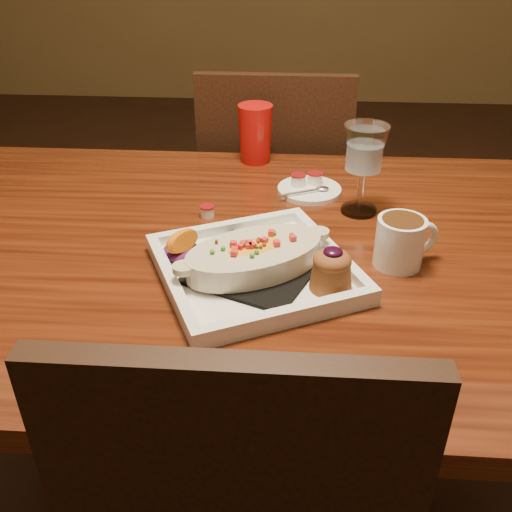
# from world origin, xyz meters

# --- Properties ---
(floor) EXTENTS (7.00, 7.00, 0.00)m
(floor) POSITION_xyz_m (0.00, 0.00, 0.00)
(floor) COLOR black
(floor) RESTS_ON ground
(table) EXTENTS (1.50, 0.90, 0.75)m
(table) POSITION_xyz_m (0.00, 0.00, 0.65)
(table) COLOR maroon
(table) RESTS_ON floor
(chair_far) EXTENTS (0.42, 0.42, 0.93)m
(chair_far) POSITION_xyz_m (-0.00, 0.63, 0.51)
(chair_far) COLOR black
(chair_far) RESTS_ON floor
(plate) EXTENTS (0.40, 0.40, 0.08)m
(plate) POSITION_xyz_m (0.00, -0.10, 0.78)
(plate) COLOR white
(plate) RESTS_ON table
(coffee_mug) EXTENTS (0.11, 0.08, 0.09)m
(coffee_mug) POSITION_xyz_m (0.24, -0.05, 0.80)
(coffee_mug) COLOR white
(coffee_mug) RESTS_ON table
(goblet) EXTENTS (0.09, 0.09, 0.18)m
(goblet) POSITION_xyz_m (0.19, 0.15, 0.87)
(goblet) COLOR silver
(goblet) RESTS_ON table
(saucer) EXTENTS (0.14, 0.14, 0.09)m
(saucer) POSITION_xyz_m (0.08, 0.23, 0.76)
(saucer) COLOR white
(saucer) RESTS_ON table
(creamer_loose) EXTENTS (0.03, 0.03, 0.02)m
(creamer_loose) POSITION_xyz_m (-0.12, 0.11, 0.76)
(creamer_loose) COLOR white
(creamer_loose) RESTS_ON table
(red_tumbler) EXTENTS (0.08, 0.08, 0.14)m
(red_tumbler) POSITION_xyz_m (-0.04, 0.40, 0.82)
(red_tumbler) COLOR red
(red_tumbler) RESTS_ON table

